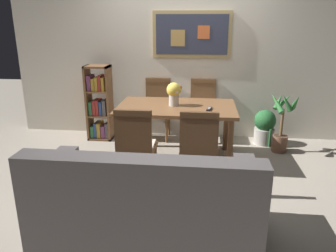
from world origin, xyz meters
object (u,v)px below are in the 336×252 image
(leather_couch, at_px, (146,206))
(flower_vase, at_px, (174,92))
(dining_table, at_px, (176,113))
(dining_chair_near_left, at_px, (136,142))
(dining_chair_near_right, at_px, (199,144))
(potted_palm, at_px, (282,125))
(potted_ivy, at_px, (265,127))
(dining_chair_far_left, at_px, (157,103))
(dining_chair_far_right, at_px, (203,105))
(tv_remote, at_px, (209,109))
(bookshelf, at_px, (99,106))

(leather_couch, height_order, flower_vase, flower_vase)
(dining_table, height_order, dining_chair_near_left, dining_chair_near_left)
(dining_chair_near_right, bearing_deg, potted_palm, 48.41)
(dining_chair_near_left, relative_size, leather_couch, 0.51)
(potted_ivy, distance_m, potted_palm, 0.37)
(dining_chair_far_left, xyz_separation_m, dining_chair_far_right, (0.69, 0.00, 0.00))
(leather_couch, distance_m, tv_remote, 1.69)
(bookshelf, bearing_deg, dining_table, -28.41)
(dining_table, relative_size, leather_couch, 0.82)
(dining_table, height_order, bookshelf, bookshelf)
(dining_chair_far_right, relative_size, potted_ivy, 1.77)
(dining_chair_far_right, relative_size, tv_remote, 5.63)
(potted_palm, distance_m, flower_vase, 1.58)
(dining_chair_near_left, bearing_deg, bookshelf, 119.86)
(potted_palm, xyz_separation_m, tv_remote, (-1.00, -0.55, 0.34))
(tv_remote, bearing_deg, dining_chair_far_left, 128.25)
(dining_chair_near_right, bearing_deg, dining_chair_far_left, 111.59)
(dining_table, distance_m, bookshelf, 1.40)
(dining_chair_near_right, distance_m, dining_chair_far_left, 1.81)
(potted_ivy, bearing_deg, dining_chair_far_right, 171.06)
(dining_chair_far_right, bearing_deg, potted_palm, -22.02)
(dining_chair_near_right, xyz_separation_m, bookshelf, (-1.53, 1.51, -0.02))
(dining_chair_far_right, distance_m, leather_couch, 2.59)
(dining_chair_near_left, bearing_deg, dining_chair_near_right, -0.25)
(dining_chair_far_left, height_order, leather_couch, dining_chair_far_left)
(bookshelf, bearing_deg, dining_chair_near_left, -60.14)
(dining_chair_far_right, distance_m, potted_palm, 1.18)
(bookshelf, relative_size, flower_vase, 3.83)
(dining_chair_near_right, distance_m, leather_couch, 0.97)
(leather_couch, relative_size, flower_vase, 6.13)
(potted_ivy, bearing_deg, dining_chair_far_left, 175.06)
(tv_remote, bearing_deg, dining_table, 160.33)
(dining_chair_near_right, distance_m, dining_chair_far_right, 1.69)
(bookshelf, distance_m, tv_remote, 1.84)
(dining_chair_far_right, bearing_deg, dining_table, -111.39)
(dining_chair_far_right, bearing_deg, dining_chair_far_left, -179.59)
(dining_chair_near_right, xyz_separation_m, flower_vase, (-0.34, 0.86, 0.35))
(potted_ivy, bearing_deg, potted_palm, -59.91)
(flower_vase, height_order, tv_remote, flower_vase)
(bookshelf, xyz_separation_m, flower_vase, (1.19, -0.65, 0.37))
(dining_table, xyz_separation_m, potted_ivy, (1.24, 0.70, -0.37))
(dining_table, xyz_separation_m, bookshelf, (-1.23, 0.66, -0.11))
(leather_couch, bearing_deg, tv_remote, 71.60)
(dining_table, bearing_deg, leather_couch, -93.59)
(dining_chair_far_left, xyz_separation_m, tv_remote, (0.77, -0.98, 0.20))
(flower_vase, bearing_deg, dining_chair_far_left, 111.87)
(potted_palm, bearing_deg, bookshelf, 174.36)
(dining_chair_far_left, distance_m, dining_chair_far_right, 0.69)
(dining_chair_near_right, xyz_separation_m, tv_remote, (0.11, 0.70, 0.20))
(dining_chair_far_left, height_order, flower_vase, flower_vase)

